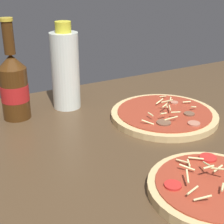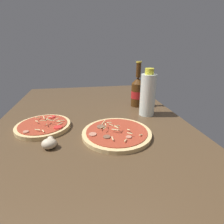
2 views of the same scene
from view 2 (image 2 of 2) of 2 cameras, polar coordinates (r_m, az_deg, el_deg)
counter_slab at (r=80.48cm, az=-6.21°, el=-5.59°), size 160.00×90.00×2.50cm
pizza_near at (r=83.51cm, az=-21.50°, el=-4.26°), size 23.58×23.58×4.74cm
pizza_far at (r=71.97cm, az=1.50°, el=-6.90°), size 28.26×28.26×5.33cm
beer_bottle at (r=104.83cm, az=8.29°, el=6.75°), size 7.30×7.30×26.11cm
oil_bottle at (r=91.32cm, az=11.60°, el=5.68°), size 7.79×7.79×24.12cm
mushroom_left at (r=67.22cm, az=-19.78°, el=-9.58°), size 5.61×5.34×3.74cm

